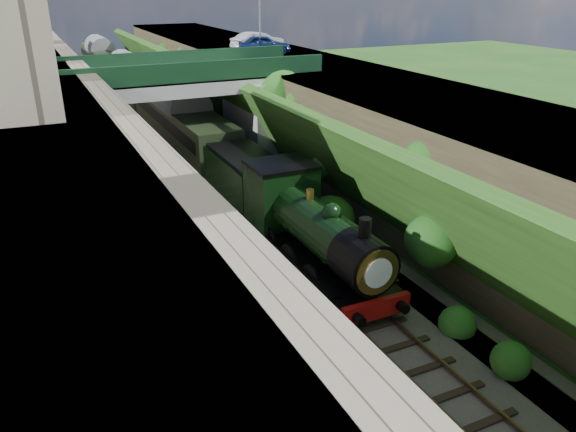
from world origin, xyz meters
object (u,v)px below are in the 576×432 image
object	(u,v)px
locomotive	(311,231)
tender	(246,184)
car_silver	(258,41)
tree	(279,98)
lamppost	(260,7)
road_bridge	(193,107)
car_blue	(264,45)

from	to	relation	value
locomotive	tender	bearing A→B (deg)	90.00
car_silver	tree	bearing A→B (deg)	149.10
lamppost	car_silver	size ratio (longest dim) A/B	1.37
tender	road_bridge	bearing A→B (deg)	91.76
car_silver	tender	xyz separation A→B (m)	(-7.83, -17.03, -5.35)
car_blue	locomotive	distance (m)	24.07
road_bridge	locomotive	xyz separation A→B (m)	(0.26, -15.71, -2.18)
car_blue	tender	distance (m)	17.55
locomotive	tree	bearing A→B (deg)	70.76
lamppost	locomotive	world-z (taller)	lamppost
car_silver	car_blue	bearing A→B (deg)	156.45
car_silver	road_bridge	bearing A→B (deg)	122.12
car_blue	car_silver	size ratio (longest dim) A/B	0.92
car_blue	tender	world-z (taller)	car_blue
car_silver	locomotive	world-z (taller)	car_silver
tree	car_blue	world-z (taller)	car_blue
tender	tree	bearing A→B (deg)	52.51
tree	tender	world-z (taller)	tree
car_silver	tender	size ratio (longest dim) A/B	0.73
car_silver	locomotive	distance (m)	26.12
car_blue	locomotive	bearing A→B (deg)	179.15
car_blue	car_silver	world-z (taller)	car_silver
tree	lamppost	world-z (taller)	lamppost
tree	road_bridge	bearing A→B (deg)	156.10
tree	lamppost	xyz separation A→B (m)	(2.86, 9.63, 4.92)
road_bridge	lamppost	bearing A→B (deg)	43.48
tree	lamppost	size ratio (longest dim) A/B	1.10
car_blue	car_silver	bearing A→B (deg)	9.14
lamppost	car_blue	world-z (taller)	lamppost
road_bridge	car_blue	xyz separation A→B (m)	(7.77, 6.59, 2.86)
lamppost	car_blue	bearing A→B (deg)	-94.38
locomotive	tender	size ratio (longest dim) A/B	1.70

